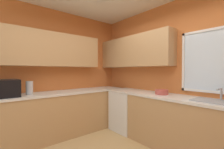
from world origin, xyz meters
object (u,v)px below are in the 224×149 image
at_px(kettle, 29,88).
at_px(sink_assembly, 218,101).
at_px(dishwasher, 127,111).
at_px(bowl, 162,92).
at_px(microwave, 7,88).

bearing_deg(kettle, sink_assembly, 38.50).
xyz_separation_m(dishwasher, bowl, (0.88, 0.03, 0.53)).
bearing_deg(bowl, kettle, -128.63).
relative_size(sink_assembly, bowl, 2.62).
distance_m(microwave, sink_assembly, 3.30).
bearing_deg(dishwasher, bowl, 1.96).
xyz_separation_m(microwave, kettle, (0.02, 0.34, -0.02)).
relative_size(dishwasher, bowl, 3.74).
distance_m(microwave, bowl, 2.72).
relative_size(dishwasher, sink_assembly, 1.43).
bearing_deg(microwave, sink_assembly, 42.91).
xyz_separation_m(kettle, bowl, (1.52, 1.90, -0.08)).
xyz_separation_m(microwave, sink_assembly, (2.42, 2.25, -0.13)).
bearing_deg(bowl, dishwasher, -178.04).
distance_m(kettle, bowl, 2.43).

